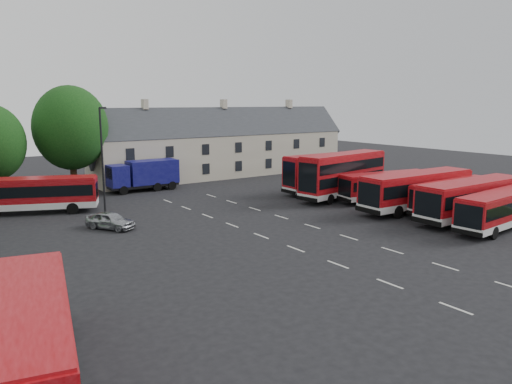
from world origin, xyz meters
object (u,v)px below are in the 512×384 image
(bus_dd_south, at_px, (343,173))
(silver_car, at_px, (110,220))
(box_truck, at_px, (144,174))
(lamppost, at_px, (103,160))
(bus_west, at_px, (31,333))
(bus_row_a, at_px, (502,207))

(bus_dd_south, xyz_separation_m, silver_car, (-23.81, 1.25, -1.94))
(box_truck, xyz_separation_m, lamppost, (-8.09, -11.01, 3.10))
(bus_dd_south, bearing_deg, box_truck, 124.77)
(bus_dd_south, bearing_deg, silver_car, 168.00)
(bus_west, distance_m, lamppost, 25.45)
(bus_west, xyz_separation_m, silver_car, (9.52, 19.69, -1.20))
(bus_west, height_order, lamppost, lamppost)
(box_truck, bearing_deg, bus_dd_south, -45.78)
(bus_west, relative_size, box_truck, 1.48)
(bus_dd_south, xyz_separation_m, box_truck, (-14.98, 15.65, -0.73))
(bus_west, height_order, silver_car, bus_west)
(silver_car, bearing_deg, lamppost, 45.94)
(bus_west, relative_size, silver_car, 2.83)
(bus_row_a, height_order, silver_car, bus_row_a)
(lamppost, bearing_deg, bus_dd_south, -11.37)
(silver_car, bearing_deg, bus_row_a, -66.90)
(lamppost, bearing_deg, silver_car, -102.36)
(bus_west, distance_m, box_truck, 38.71)
(bus_row_a, height_order, bus_dd_south, bus_dd_south)
(silver_car, relative_size, lamppost, 0.43)
(bus_dd_south, relative_size, box_truck, 1.49)
(bus_row_a, distance_m, silver_car, 30.31)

